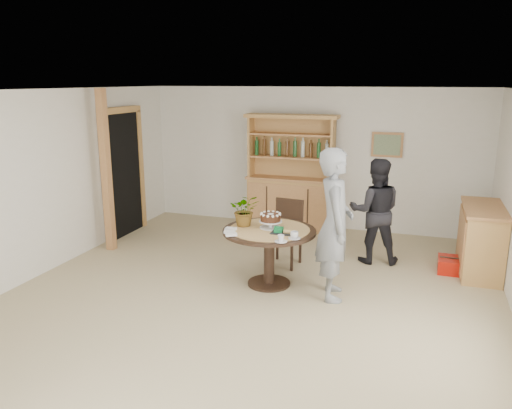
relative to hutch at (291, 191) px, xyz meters
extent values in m
plane|color=#C5B387|center=(0.30, -3.24, -0.69)|extent=(7.00, 7.00, 0.00)
cube|color=white|center=(0.30, 0.26, 0.56)|extent=(6.00, 0.04, 2.50)
cube|color=white|center=(0.30, -6.74, 0.56)|extent=(6.00, 0.04, 2.50)
cube|color=white|center=(-2.70, -3.24, 0.56)|extent=(0.04, 7.00, 2.50)
cube|color=white|center=(0.30, -3.24, 1.81)|extent=(6.00, 7.00, 0.04)
cube|color=tan|center=(1.60, 0.23, 0.86)|extent=(0.52, 0.03, 0.42)
cube|color=#59724C|center=(1.60, 0.21, 0.86)|extent=(0.44, 0.02, 0.34)
cube|color=black|center=(-2.64, -1.24, 0.36)|extent=(0.10, 0.90, 2.10)
cube|color=tan|center=(-2.62, -1.74, 0.36)|extent=(0.12, 0.10, 2.10)
cube|color=tan|center=(-2.62, -0.74, 0.36)|extent=(0.12, 0.10, 2.10)
cube|color=tan|center=(-2.62, -1.24, 1.44)|extent=(0.12, 1.10, 0.10)
cube|color=tan|center=(-2.40, -2.04, 0.56)|extent=(0.12, 0.12, 2.50)
cube|color=tan|center=(0.00, 0.00, -0.24)|extent=(1.50, 0.50, 0.90)
cube|color=tan|center=(0.00, 0.00, 0.23)|extent=(1.56, 0.54, 0.04)
cube|color=tan|center=(0.00, 0.10, 0.78)|extent=(1.50, 0.04, 1.06)
cube|color=tan|center=(-0.73, -0.05, 0.78)|extent=(0.04, 0.34, 1.06)
cube|color=tan|center=(0.73, -0.05, 0.78)|extent=(0.04, 0.34, 1.06)
cube|color=tan|center=(0.00, -0.05, 0.61)|extent=(1.44, 0.32, 0.03)
cube|color=tan|center=(0.00, -0.05, 1.01)|extent=(1.44, 0.32, 0.03)
cube|color=tan|center=(0.00, -0.05, 1.32)|extent=(1.62, 0.40, 0.06)
cylinder|color=#194C1E|center=(-0.56, -0.05, 0.77)|extent=(0.07, 0.07, 0.28)
cylinder|color=#4C2D14|center=(-0.40, -0.05, 0.77)|extent=(0.07, 0.07, 0.28)
cylinder|color=#B2BFB2|center=(-0.24, -0.05, 0.77)|extent=(0.07, 0.07, 0.28)
cylinder|color=#194C1E|center=(-0.08, -0.05, 0.77)|extent=(0.07, 0.07, 0.28)
cylinder|color=#4C2D14|center=(0.08, -0.05, 0.77)|extent=(0.07, 0.07, 0.28)
cylinder|color=#B2BFB2|center=(0.24, -0.05, 0.77)|extent=(0.07, 0.07, 0.28)
cylinder|color=#194C1E|center=(0.40, -0.05, 0.77)|extent=(0.07, 0.07, 0.28)
cylinder|color=#4C2D14|center=(0.56, -0.05, 0.77)|extent=(0.07, 0.07, 0.28)
cube|color=tan|center=(3.04, -1.24, -0.24)|extent=(0.50, 1.20, 0.90)
cube|color=tan|center=(3.04, -1.24, 0.23)|extent=(0.54, 1.26, 0.04)
cylinder|color=black|center=(0.39, -2.60, 0.04)|extent=(1.20, 1.20, 0.04)
cylinder|color=black|center=(0.39, -2.60, -0.33)|extent=(0.14, 0.14, 0.70)
cylinder|color=black|center=(0.39, -2.60, -0.67)|extent=(0.56, 0.56, 0.03)
cylinder|color=tan|center=(0.39, -2.60, 0.07)|extent=(1.04, 1.04, 0.01)
cube|color=black|center=(0.39, -1.85, -0.24)|extent=(0.46, 0.46, 0.04)
cube|color=black|center=(0.41, -1.66, 0.01)|extent=(0.42, 0.07, 0.46)
cube|color=black|center=(0.41, -1.66, 0.23)|extent=(0.42, 0.08, 0.05)
cube|color=black|center=(0.19, -2.01, -0.47)|extent=(0.04, 0.04, 0.44)
cube|color=black|center=(0.55, -2.04, -0.47)|extent=(0.04, 0.04, 0.44)
cube|color=black|center=(0.23, -1.65, -0.47)|extent=(0.04, 0.04, 0.44)
cube|color=black|center=(0.59, -1.69, -0.47)|extent=(0.04, 0.04, 0.44)
cylinder|color=white|center=(0.39, -2.55, 0.08)|extent=(0.28, 0.28, 0.01)
cylinder|color=white|center=(0.39, -2.55, 0.12)|extent=(0.05, 0.05, 0.08)
cylinder|color=white|center=(0.39, -2.55, 0.16)|extent=(0.30, 0.30, 0.01)
cylinder|color=#412312|center=(0.39, -2.55, 0.21)|extent=(0.26, 0.26, 0.09)
cylinder|color=white|center=(0.39, -2.55, 0.26)|extent=(0.08, 0.08, 0.01)
sphere|color=white|center=(0.51, -2.55, 0.26)|extent=(0.04, 0.04, 0.04)
sphere|color=white|center=(0.49, -2.49, 0.26)|extent=(0.04, 0.04, 0.04)
sphere|color=white|center=(0.45, -2.44, 0.26)|extent=(0.04, 0.04, 0.04)
sphere|color=white|center=(0.39, -2.43, 0.26)|extent=(0.04, 0.04, 0.04)
sphere|color=white|center=(0.33, -2.44, 0.26)|extent=(0.04, 0.04, 0.04)
sphere|color=white|center=(0.29, -2.49, 0.26)|extent=(0.04, 0.04, 0.04)
sphere|color=white|center=(0.27, -2.55, 0.26)|extent=(0.04, 0.04, 0.04)
sphere|color=white|center=(0.29, -2.61, 0.26)|extent=(0.04, 0.04, 0.04)
sphere|color=white|center=(0.33, -2.65, 0.26)|extent=(0.04, 0.04, 0.04)
sphere|color=white|center=(0.39, -2.67, 0.26)|extent=(0.04, 0.04, 0.04)
sphere|color=white|center=(0.45, -2.65, 0.26)|extent=(0.04, 0.04, 0.04)
sphere|color=white|center=(0.49, -2.61, 0.26)|extent=(0.04, 0.04, 0.04)
imported|color=#3F7233|center=(0.04, -2.55, 0.28)|extent=(0.47, 0.44, 0.42)
cube|color=black|center=(0.61, -2.72, 0.08)|extent=(0.30, 0.20, 0.01)
cube|color=#0C6F32|center=(0.55, -2.72, 0.11)|extent=(0.10, 0.10, 0.06)
cube|color=#0C6F32|center=(0.55, -2.72, 0.15)|extent=(0.11, 0.02, 0.01)
cylinder|color=silver|center=(0.79, -2.88, 0.08)|extent=(0.15, 0.15, 0.01)
imported|color=silver|center=(0.79, -2.88, 0.12)|extent=(0.10, 0.10, 0.08)
cylinder|color=silver|center=(0.67, -3.05, 0.08)|extent=(0.15, 0.15, 0.01)
imported|color=silver|center=(0.67, -3.05, 0.12)|extent=(0.08, 0.08, 0.07)
cube|color=white|center=(-0.06, -2.80, 0.09)|extent=(0.14, 0.08, 0.03)
cube|color=white|center=(-0.03, -2.92, 0.09)|extent=(0.16, 0.11, 0.03)
cube|color=white|center=(0.03, -3.02, 0.09)|extent=(0.16, 0.14, 0.03)
imported|color=gray|center=(1.24, -2.70, 0.24)|extent=(0.59, 0.76, 1.85)
imported|color=black|center=(1.59, -1.29, 0.08)|extent=(0.84, 0.71, 1.54)
cube|color=#B81509|center=(2.80, -1.37, -0.59)|extent=(0.61, 0.41, 0.20)
cube|color=black|center=(2.80, -1.37, -0.48)|extent=(0.56, 0.05, 0.01)
camera|label=1|loc=(2.17, -8.45, 1.92)|focal=35.00mm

